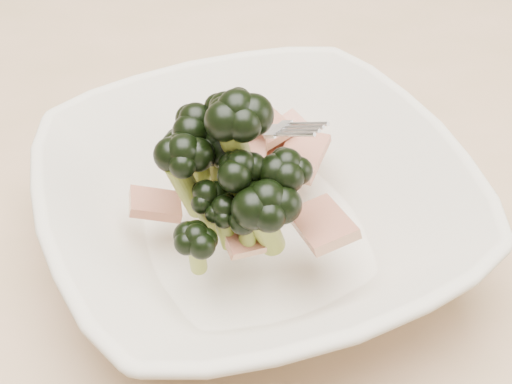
% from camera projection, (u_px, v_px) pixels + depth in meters
% --- Properties ---
extents(dining_table, '(1.20, 0.80, 0.75)m').
position_uv_depth(dining_table, '(187.00, 264.00, 0.63)').
color(dining_table, tan).
rests_on(dining_table, ground).
extents(broccoli_dish, '(0.36, 0.36, 0.14)m').
position_uv_depth(broccoli_dish, '(253.00, 203.00, 0.49)').
color(broccoli_dish, beige).
rests_on(broccoli_dish, dining_table).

